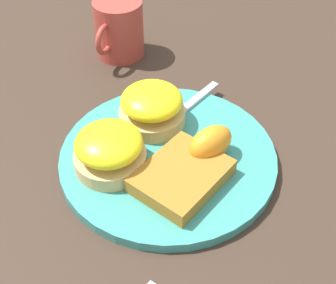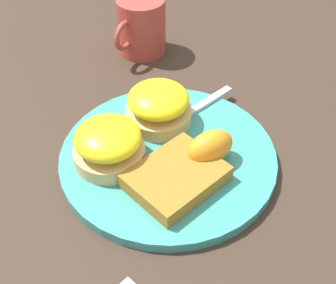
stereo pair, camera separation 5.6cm
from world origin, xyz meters
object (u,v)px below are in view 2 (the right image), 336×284
at_px(hashbrown_patty, 176,177).
at_px(cup, 141,26).
at_px(sandwich_benedict_right, 108,144).
at_px(fork, 159,131).
at_px(sandwich_benedict_left, 158,106).
at_px(orange_wedge, 210,148).

height_order(hashbrown_patty, cup, cup).
bearing_deg(sandwich_benedict_right, hashbrown_patty, 96.97).
bearing_deg(fork, sandwich_benedict_left, -144.24).
relative_size(fork, cup, 2.19).
bearing_deg(fork, hashbrown_patty, 45.70).
distance_m(hashbrown_patty, orange_wedge, 0.06).
distance_m(sandwich_benedict_left, orange_wedge, 0.10).
distance_m(orange_wedge, cup, 0.28).
distance_m(sandwich_benedict_left, fork, 0.03).
distance_m(sandwich_benedict_left, cup, 0.20).
height_order(sandwich_benedict_left, fork, sandwich_benedict_left).
bearing_deg(sandwich_benedict_left, cup, -138.54).
relative_size(hashbrown_patty, fork, 0.45).
xyz_separation_m(sandwich_benedict_left, hashbrown_patty, (0.08, 0.08, -0.02)).
bearing_deg(cup, hashbrown_patty, 42.24).
height_order(sandwich_benedict_left, cup, cup).
bearing_deg(sandwich_benedict_left, orange_wedge, 72.75).
height_order(sandwich_benedict_left, sandwich_benedict_right, same).
xyz_separation_m(sandwich_benedict_right, hashbrown_patty, (-0.01, 0.09, -0.02)).
height_order(sandwich_benedict_left, hashbrown_patty, sandwich_benedict_left).
xyz_separation_m(sandwich_benedict_right, cup, (-0.24, -0.12, 0.01)).
distance_m(hashbrown_patty, cup, 0.31).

